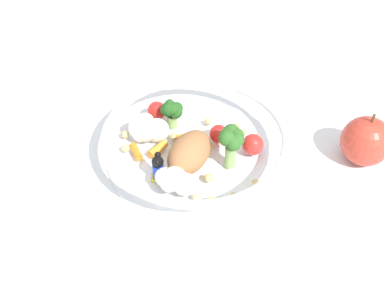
{
  "coord_description": "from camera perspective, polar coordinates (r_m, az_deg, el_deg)",
  "views": [
    {
      "loc": [
        -0.25,
        0.41,
        0.48
      ],
      "look_at": [
        0.0,
        0.0,
        0.02
      ],
      "focal_mm": 47.45,
      "sensor_mm": 36.0,
      "label": 1
    }
  ],
  "objects": [
    {
      "name": "ground_plane",
      "position": [
        0.68,
        0.36,
        -1.55
      ],
      "size": [
        2.4,
        2.4,
        0.0
      ],
      "primitive_type": "plane",
      "color": "white"
    },
    {
      "name": "food_container",
      "position": [
        0.66,
        -0.42,
        0.1
      ],
      "size": [
        0.24,
        0.24,
        0.07
      ],
      "color": "white",
      "rests_on": "ground_plane"
    },
    {
      "name": "loose_apple",
      "position": [
        0.69,
        18.97,
        0.32
      ],
      "size": [
        0.07,
        0.07,
        0.08
      ],
      "color": "#BC3828",
      "rests_on": "ground_plane"
    }
  ]
}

